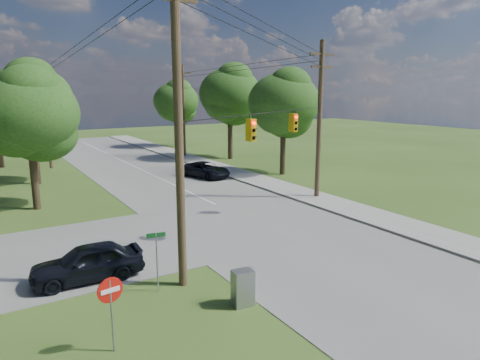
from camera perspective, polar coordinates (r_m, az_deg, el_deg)
ground at (r=18.90m, az=6.00°, el=-10.95°), size 140.00×140.00×0.00m
main_road at (r=23.79m, az=2.47°, el=-5.98°), size 10.00×100.00×0.03m
sidewalk_east at (r=27.94m, az=13.95°, el=-3.50°), size 2.60×100.00×0.12m
pole_sw at (r=15.43m, az=-8.22°, el=7.74°), size 2.00×0.32×12.00m
pole_ne at (r=29.34m, az=10.55°, el=8.10°), size 2.00×0.32×10.50m
pole_north_e at (r=47.98m, az=-7.55°, el=9.20°), size 2.00×0.32×10.00m
pole_north_w at (r=44.15m, az=-24.39°, el=8.03°), size 2.00×0.32×10.00m
power_lines at (r=28.13m, az=-6.01°, el=15.59°), size 13.93×29.62×4.93m
traffic_signals at (r=22.57m, az=4.59°, el=7.24°), size 4.91×3.27×1.05m
tree_w_near at (r=28.88m, az=-26.44°, el=7.92°), size 6.00×6.00×8.40m
tree_w_mid at (r=36.92m, az=-26.22°, el=9.57°), size 6.40×6.40×9.22m
tree_e_near at (r=37.43m, az=5.86°, el=10.22°), size 6.20×6.20×8.81m
tree_e_mid at (r=46.02m, az=-1.34°, el=11.40°), size 6.60×6.60×9.64m
tree_e_far at (r=56.31m, az=-8.52°, el=10.37°), size 5.80×5.80×8.32m
car_cross_dark at (r=17.96m, az=-19.65°, el=-10.26°), size 4.30×1.91×1.44m
car_main_north at (r=36.48m, az=-4.66°, el=1.38°), size 3.50×5.08×1.29m
control_cabinet at (r=15.18m, az=0.38°, el=-14.19°), size 0.76×0.59×1.28m
do_not_enter_sign at (r=12.85m, az=-16.87°, el=-14.79°), size 0.75×0.16×2.26m
street_name_sign at (r=16.07m, az=-11.05°, el=-9.59°), size 0.67×0.18×2.28m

